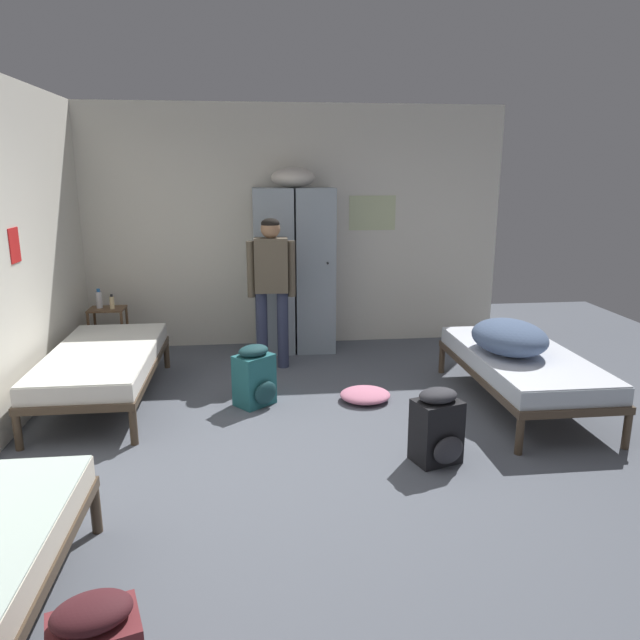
# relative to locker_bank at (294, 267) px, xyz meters

# --- Properties ---
(ground_plane) EXTENTS (9.54, 9.54, 0.00)m
(ground_plane) POSITION_rel_locker_bank_xyz_m (0.03, -2.70, -0.97)
(ground_plane) COLOR #565B66
(room_backdrop) EXTENTS (4.91, 6.03, 2.77)m
(room_backdrop) POSITION_rel_locker_bank_xyz_m (-1.30, -1.34, 0.42)
(room_backdrop) COLOR silver
(room_backdrop) RESTS_ON ground_plane
(locker_bank) EXTENTS (0.90, 0.55, 2.07)m
(locker_bank) POSITION_rel_locker_bank_xyz_m (0.00, 0.00, 0.00)
(locker_bank) COLOR #8C99A3
(locker_bank) RESTS_ON ground_plane
(shelf_unit) EXTENTS (0.38, 0.30, 0.57)m
(shelf_unit) POSITION_rel_locker_bank_xyz_m (-2.07, -0.12, -0.62)
(shelf_unit) COLOR brown
(shelf_unit) RESTS_ON ground_plane
(bed_left_rear) EXTENTS (0.90, 1.90, 0.49)m
(bed_left_rear) POSITION_rel_locker_bank_xyz_m (-1.82, -1.45, -0.59)
(bed_left_rear) COLOR #473828
(bed_left_rear) RESTS_ON ground_plane
(bed_right) EXTENTS (0.90, 1.90, 0.49)m
(bed_right) POSITION_rel_locker_bank_xyz_m (1.87, -1.93, -0.59)
(bed_right) COLOR #473828
(bed_right) RESTS_ON ground_plane
(bedding_heap) EXTENTS (0.61, 0.80, 0.28)m
(bedding_heap) POSITION_rel_locker_bank_xyz_m (1.73, -1.94, -0.34)
(bedding_heap) COLOR slate
(bedding_heap) RESTS_ON bed_right
(person_traveler) EXTENTS (0.50, 0.21, 1.57)m
(person_traveler) POSITION_rel_locker_bank_xyz_m (-0.28, -0.64, -0.02)
(person_traveler) COLOR #2D334C
(person_traveler) RESTS_ON ground_plane
(water_bottle) EXTENTS (0.07, 0.07, 0.21)m
(water_bottle) POSITION_rel_locker_bank_xyz_m (-2.15, -0.10, -0.30)
(water_bottle) COLOR white
(water_bottle) RESTS_ON shelf_unit
(lotion_bottle) EXTENTS (0.05, 0.05, 0.16)m
(lotion_bottle) POSITION_rel_locker_bank_xyz_m (-2.00, -0.16, -0.33)
(lotion_bottle) COLOR beige
(lotion_bottle) RESTS_ON shelf_unit
(backpack_black) EXTENTS (0.38, 0.39, 0.55)m
(backpack_black) POSITION_rel_locker_bank_xyz_m (0.81, -2.89, -0.71)
(backpack_black) COLOR black
(backpack_black) RESTS_ON ground_plane
(backpack_teal) EXTENTS (0.41, 0.42, 0.55)m
(backpack_teal) POSITION_rel_locker_bank_xyz_m (-0.47, -1.67, -0.71)
(backpack_teal) COLOR #23666B
(backpack_teal) RESTS_ON ground_plane
(clothes_pile_pink) EXTENTS (0.46, 0.42, 0.11)m
(clothes_pile_pink) POSITION_rel_locker_bank_xyz_m (0.52, -1.69, -0.92)
(clothes_pile_pink) COLOR pink
(clothes_pile_pink) RESTS_ON ground_plane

